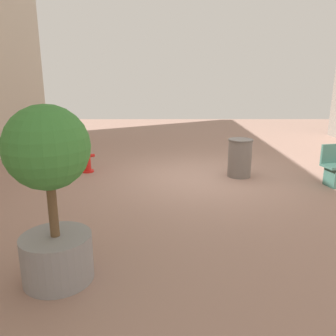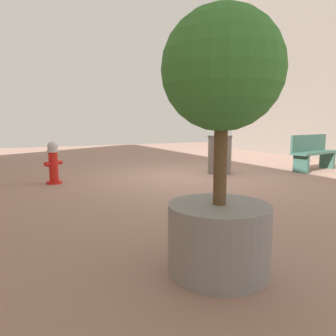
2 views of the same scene
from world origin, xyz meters
The scene contains 4 objects.
ground_plane centered at (0.00, 0.00, 0.00)m, with size 23.40×23.40×0.00m, color #9E7A6B.
fire_hydrant centered at (2.99, -0.52, 0.44)m, with size 0.40×0.38×0.89m.
planter_tree centered at (2.25, 4.38, 1.24)m, with size 0.98×0.98×2.17m.
trash_bin centered at (-0.92, -0.11, 0.48)m, with size 0.61×0.61×0.95m.
Camera 1 is at (0.89, 8.14, 2.47)m, focal length 36.42 mm.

